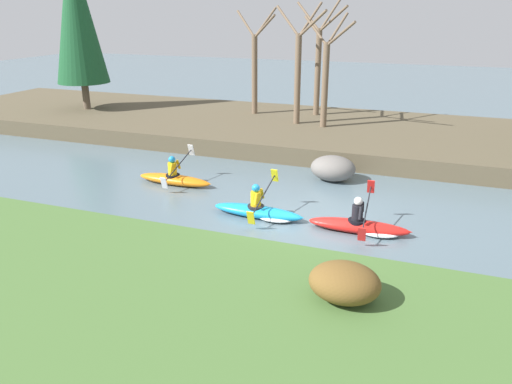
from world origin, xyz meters
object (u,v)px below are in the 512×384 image
kayaker_middle (261,211)px  kayaker_lead (363,226)px  kayaker_trailing (175,178)px  boulder_midstream (333,168)px

kayaker_middle → kayaker_lead: bearing=1.0°
kayaker_middle → kayaker_trailing: bearing=156.9°
kayaker_lead → kayaker_middle: same height
kayaker_lead → boulder_midstream: size_ratio=1.78×
kayaker_trailing → boulder_midstream: (4.97, 2.32, 0.22)m
kayaker_trailing → boulder_midstream: bearing=25.9°
kayaker_lead → kayaker_trailing: 6.87m
boulder_midstream → kayaker_middle: bearing=-106.9°
boulder_midstream → kayaker_lead: bearing=-67.2°
kayaker_trailing → kayaker_lead: bearing=-13.4°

